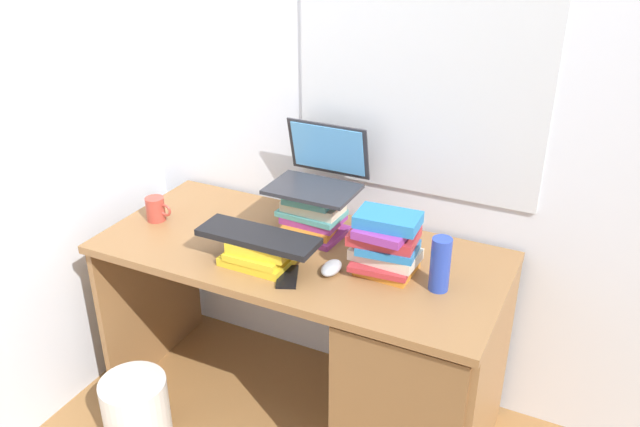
% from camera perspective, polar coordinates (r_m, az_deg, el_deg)
% --- Properties ---
extents(ground_plane, '(6.00, 6.00, 0.00)m').
position_cam_1_polar(ground_plane, '(2.78, -1.57, -16.34)').
color(ground_plane, olive).
extents(wall_back, '(6.00, 0.06, 2.60)m').
position_cam_1_polar(wall_back, '(2.45, 2.25, 12.52)').
color(wall_back, silver).
rests_on(wall_back, ground).
extents(wall_left, '(0.05, 6.00, 2.60)m').
position_cam_1_polar(wall_left, '(2.65, -19.78, 12.11)').
color(wall_left, silver).
rests_on(wall_left, ground).
extents(desk, '(1.45, 0.66, 0.73)m').
position_cam_1_polar(desk, '(2.39, 6.10, -12.23)').
color(desk, olive).
rests_on(desk, ground).
extents(book_stack_tall, '(0.25, 0.20, 0.17)m').
position_cam_1_polar(book_stack_tall, '(2.41, -0.64, -0.08)').
color(book_stack_tall, '#8C338C').
rests_on(book_stack_tall, desk).
extents(book_stack_keyboard_riser, '(0.24, 0.19, 0.09)m').
position_cam_1_polar(book_stack_keyboard_riser, '(2.25, -5.17, -3.33)').
color(book_stack_keyboard_riser, yellow).
rests_on(book_stack_keyboard_riser, desk).
extents(book_stack_side, '(0.24, 0.20, 0.21)m').
position_cam_1_polar(book_stack_side, '(2.18, 5.73, -2.54)').
color(book_stack_side, orange).
rests_on(book_stack_side, desk).
extents(laptop, '(0.32, 0.27, 0.22)m').
position_cam_1_polar(laptop, '(2.40, -0.07, 3.61)').
color(laptop, '#2D2D33').
rests_on(laptop, book_stack_tall).
extents(keyboard, '(0.42, 0.14, 0.02)m').
position_cam_1_polar(keyboard, '(2.22, -5.39, -2.01)').
color(keyboard, black).
rests_on(keyboard, book_stack_keyboard_riser).
extents(computer_mouse, '(0.06, 0.10, 0.04)m').
position_cam_1_polar(computer_mouse, '(2.20, 0.99, -4.72)').
color(computer_mouse, '#A5A8AD').
rests_on(computer_mouse, desk).
extents(mug, '(0.11, 0.07, 0.09)m').
position_cam_1_polar(mug, '(2.60, -14.02, 0.38)').
color(mug, '#B23F33').
rests_on(mug, desk).
extents(water_bottle, '(0.06, 0.06, 0.18)m').
position_cam_1_polar(water_bottle, '(2.11, 10.37, -4.35)').
color(water_bottle, '#263FA5').
rests_on(water_bottle, desk).
extents(cell_phone, '(0.12, 0.15, 0.01)m').
position_cam_1_polar(cell_phone, '(2.18, -2.84, -5.49)').
color(cell_phone, black).
rests_on(cell_phone, desk).
extents(wastebasket, '(0.25, 0.25, 0.26)m').
position_cam_1_polar(wastebasket, '(2.66, -15.62, -16.05)').
color(wastebasket, silver).
rests_on(wastebasket, ground).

